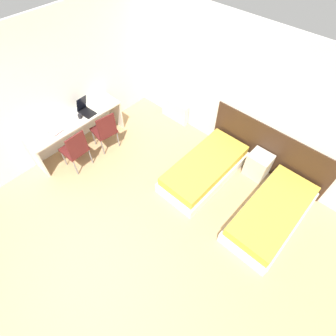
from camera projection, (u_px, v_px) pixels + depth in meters
The scene contains 14 objects.
ground_plane at pixel (83, 260), 4.28m from camera, with size 20.00×20.00×0.00m, color tan.
wall_back at pixel (229, 90), 4.95m from camera, with size 5.81×0.05×2.70m.
wall_left at pixel (70, 82), 5.12m from camera, with size 0.05×4.72×2.70m.
headboard_panel at pixel (267, 150), 5.10m from camera, with size 2.47×0.03×1.05m.
bed_near_window at pixel (205, 169), 5.21m from camera, with size 0.89×1.91×0.43m.
bed_near_door at pixel (271, 214), 4.58m from camera, with size 0.89×1.91×0.43m.
nightstand at pixel (258, 165), 5.20m from camera, with size 0.42×0.38×0.54m.
radiator at pixel (175, 110), 6.27m from camera, with size 0.74×0.12×0.52m.
desk at pixel (76, 126), 5.44m from camera, with size 0.52×2.02×0.76m.
chair_near_laptop at pixel (105, 130), 5.46m from camera, with size 0.50×0.50×0.95m.
chair_near_notebook at pixel (75, 148), 5.13m from camera, with size 0.46×0.46×0.95m.
laptop at pixel (85, 109), 5.40m from camera, with size 0.37×0.26×0.35m.
open_notebook at pixel (55, 130), 5.10m from camera, with size 0.30×0.26×0.02m.
mug at pixel (80, 116), 5.30m from camera, with size 0.08×0.08×0.09m.
Camera 1 is at (2.04, -0.15, 4.29)m, focal length 28.00 mm.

